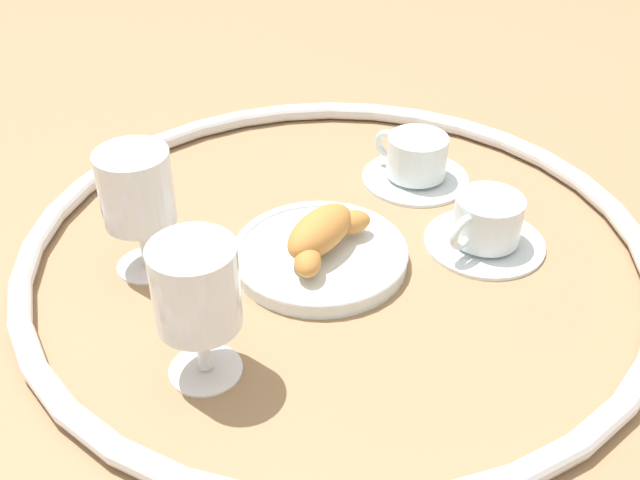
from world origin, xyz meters
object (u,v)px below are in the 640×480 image
at_px(coffee_cup_near, 486,226).
at_px(coffee_cup_far, 418,162).
at_px(juice_glass_right, 196,292).
at_px(juice_glass_left, 137,194).
at_px(pastry_plate, 320,254).
at_px(croissant_large, 322,233).

bearing_deg(coffee_cup_near, coffee_cup_far, -123.74).
bearing_deg(juice_glass_right, coffee_cup_far, 178.93).
bearing_deg(juice_glass_right, juice_glass_left, -119.66).
bearing_deg(coffee_cup_near, pastry_plate, -46.98).
distance_m(croissant_large, coffee_cup_near, 0.19).
height_order(pastry_plate, juice_glass_right, juice_glass_right).
relative_size(coffee_cup_near, coffee_cup_far, 1.00).
bearing_deg(juice_glass_right, croissant_large, 179.48).
xyz_separation_m(coffee_cup_near, coffee_cup_far, (-0.09, -0.13, 0.00)).
height_order(pastry_plate, croissant_large, croissant_large).
relative_size(juice_glass_left, juice_glass_right, 1.00).
distance_m(pastry_plate, juice_glass_left, 0.20).
bearing_deg(croissant_large, juice_glass_left, -55.56).
height_order(croissant_large, juice_glass_right, juice_glass_right).
distance_m(pastry_plate, coffee_cup_near, 0.19).
bearing_deg(croissant_large, juice_glass_right, -0.52).
relative_size(croissant_large, juice_glass_left, 0.98).
bearing_deg(pastry_plate, juice_glass_right, 0.41).
distance_m(coffee_cup_near, coffee_cup_far, 0.15).
distance_m(croissant_large, juice_glass_right, 0.20).
bearing_deg(pastry_plate, juice_glass_left, -55.00).
relative_size(coffee_cup_far, juice_glass_left, 0.97).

